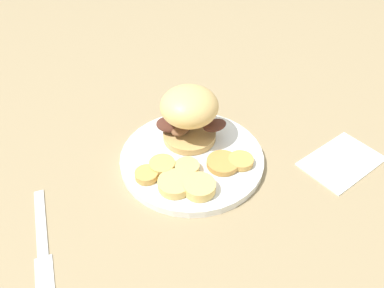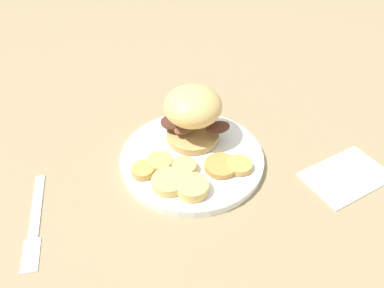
# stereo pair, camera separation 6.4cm
# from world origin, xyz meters

# --- Properties ---
(ground_plane) EXTENTS (4.00, 4.00, 0.00)m
(ground_plane) POSITION_xyz_m (0.00, 0.00, 0.00)
(ground_plane) COLOR #937F5B
(dinner_plate) EXTENTS (0.25, 0.25, 0.02)m
(dinner_plate) POSITION_xyz_m (0.00, 0.00, 0.01)
(dinner_plate) COLOR white
(dinner_plate) RESTS_ON ground_plane
(sandwich) EXTENTS (0.13, 0.11, 0.10)m
(sandwich) POSITION_xyz_m (-0.03, 0.04, 0.07)
(sandwich) COLOR tan
(sandwich) RESTS_ON dinner_plate
(potato_round_0) EXTENTS (0.05, 0.05, 0.02)m
(potato_round_0) POSITION_xyz_m (0.06, -0.06, 0.02)
(potato_round_0) COLOR #DBB766
(potato_round_0) RESTS_ON dinner_plate
(potato_round_1) EXTENTS (0.04, 0.04, 0.01)m
(potato_round_1) POSITION_xyz_m (-0.02, -0.06, 0.02)
(potato_round_1) COLOR tan
(potato_round_1) RESTS_ON dinner_plate
(potato_round_2) EXTENTS (0.04, 0.04, 0.01)m
(potato_round_2) POSITION_xyz_m (0.02, -0.04, 0.02)
(potato_round_2) COLOR #DBB766
(potato_round_2) RESTS_ON dinner_plate
(potato_round_3) EXTENTS (0.06, 0.06, 0.01)m
(potato_round_3) POSITION_xyz_m (0.02, -0.08, 0.02)
(potato_round_3) COLOR #DBB766
(potato_round_3) RESTS_ON dinner_plate
(potato_round_4) EXTENTS (0.04, 0.04, 0.01)m
(potato_round_4) POSITION_xyz_m (0.08, 0.03, 0.02)
(potato_round_4) COLOR tan
(potato_round_4) RESTS_ON dinner_plate
(potato_round_5) EXTENTS (0.06, 0.06, 0.01)m
(potato_round_5) POSITION_xyz_m (0.06, 0.01, 0.02)
(potato_round_5) COLOR #BC8942
(potato_round_5) RESTS_ON dinner_plate
(potato_round_7) EXTENTS (0.04, 0.04, 0.01)m
(potato_round_7) POSITION_xyz_m (-0.03, -0.09, 0.02)
(potato_round_7) COLOR tan
(potato_round_7) RESTS_ON dinner_plate
(fork) EXTENTS (0.16, 0.12, 0.00)m
(fork) POSITION_xyz_m (-0.08, -0.26, 0.00)
(fork) COLOR silver
(fork) RESTS_ON ground_plane
(napkin) EXTENTS (0.13, 0.16, 0.01)m
(napkin) POSITION_xyz_m (0.22, 0.15, 0.00)
(napkin) COLOR white
(napkin) RESTS_ON ground_plane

